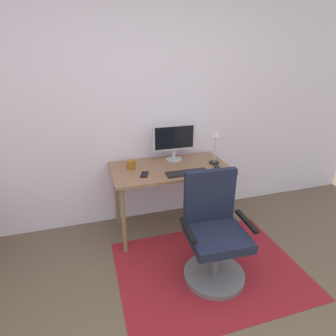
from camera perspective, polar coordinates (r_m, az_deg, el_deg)
name	(u,v)px	position (r m, az deg, el deg)	size (l,w,h in m)	color
wall_back	(135,109)	(3.10, -6.72, 11.86)	(6.00, 0.10, 2.60)	silver
area_rug	(209,269)	(2.78, 8.44, -19.83)	(1.67, 1.26, 0.01)	maroon
desk	(170,174)	(2.97, 0.45, -1.29)	(1.24, 0.67, 0.75)	#875F44
monitor	(174,139)	(3.06, 1.23, 5.94)	(0.48, 0.18, 0.41)	#B2B2B7
keyboard	(187,173)	(2.78, 4.00, -0.97)	(0.43, 0.13, 0.02)	black
computer_mouse	(217,167)	(2.93, 10.06, 0.18)	(0.06, 0.10, 0.03)	black
coffee_cup	(131,165)	(2.90, -7.59, 0.68)	(0.09, 0.09, 0.09)	#925619
cell_phone	(144,174)	(2.75, -4.85, -1.30)	(0.07, 0.14, 0.01)	black
desk_lamp	(215,144)	(3.00, 9.72, 4.96)	(0.11, 0.11, 0.36)	black
office_chair	(214,238)	(2.51, 9.43, -13.94)	(0.58, 0.54, 0.96)	slate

